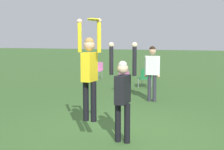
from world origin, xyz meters
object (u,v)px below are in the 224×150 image
object	(u,v)px
person_defending	(123,91)
person_spectator_near	(152,68)
frisbee	(93,20)
camping_chair_2	(146,76)
camping_chair_1	(123,79)
person_jumping	(89,68)
camping_chair_3	(98,69)

from	to	relation	value
person_defending	person_spectator_near	bearing A→B (deg)	-173.67
frisbee	camping_chair_2	distance (m)	7.63
camping_chair_1	person_spectator_near	xyz separation A→B (m)	(1.78, -1.81, 0.65)
camping_chair_1	person_defending	bearing A→B (deg)	116.62
person_jumping	frisbee	bearing A→B (deg)	-125.18
person_defending	camping_chair_1	bearing A→B (deg)	-160.89
person_jumping	camping_chair_3	distance (m)	10.13
person_spectator_near	frisbee	bearing A→B (deg)	-92.80
camping_chair_1	person_spectator_near	size ratio (longest dim) A/B	0.43
person_defending	person_spectator_near	distance (m)	4.34
camping_chair_2	person_spectator_near	bearing A→B (deg)	77.91
person_defending	camping_chair_1	xyz separation A→B (m)	(-2.51, 6.09, -0.58)
person_defending	camping_chair_3	xyz separation A→B (m)	(-5.15, 9.01, -0.52)
person_jumping	camping_chair_2	bearing A→B (deg)	6.02
camping_chair_2	person_spectator_near	xyz separation A→B (m)	(1.16, -2.85, 0.63)
person_defending	person_spectator_near	size ratio (longest dim) A/B	1.08
person_jumping	camping_chair_2	size ratio (longest dim) A/B	2.60
camping_chair_3	camping_chair_2	bearing A→B (deg)	130.29
person_spectator_near	camping_chair_1	bearing A→B (deg)	129.69
camping_chair_2	camping_chair_3	size ratio (longest dim) A/B	0.91
person_jumping	camping_chair_1	distance (m)	6.47
person_defending	camping_chair_2	distance (m)	7.40
person_defending	camping_chair_1	world-z (taller)	person_defending
frisbee	person_spectator_near	bearing A→B (deg)	92.14
camping_chair_1	person_spectator_near	distance (m)	2.62
camping_chair_3	person_defending	bearing A→B (deg)	100.01
camping_chair_2	camping_chair_3	bearing A→B (deg)	-64.25
person_defending	camping_chair_1	distance (m)	6.61
person_spectator_near	camping_chair_3	bearing A→B (deg)	128.13
frisbee	camping_chair_3	size ratio (longest dim) A/B	0.27
camping_chair_2	person_spectator_near	size ratio (longest dim) A/B	0.44
camping_chair_1	camping_chair_3	xyz separation A→B (m)	(-2.64, 2.92, 0.06)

